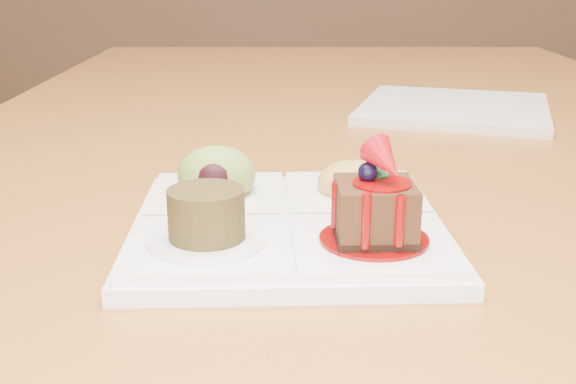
{
  "coord_description": "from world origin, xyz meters",
  "views": [
    {
      "loc": [
        -0.09,
        -0.81,
        0.95
      ],
      "look_at": [
        -0.09,
        -0.31,
        0.79
      ],
      "focal_mm": 45.0,
      "sensor_mm": 36.0,
      "label": 1
    }
  ],
  "objects": [
    {
      "name": "second_plate",
      "position": [
        0.14,
        0.14,
        0.76
      ],
      "size": [
        0.3,
        0.3,
        0.01
      ],
      "primitive_type": "cube",
      "rotation": [
        0.0,
        0.0,
        -0.29
      ],
      "color": "white",
      "rests_on": "dining_table"
    },
    {
      "name": "sampler_plate",
      "position": [
        -0.09,
        -0.3,
        0.77
      ],
      "size": [
        0.24,
        0.24,
        0.09
      ],
      "rotation": [
        0.0,
        0.0,
        0.03
      ],
      "color": "white",
      "rests_on": "dining_table"
    },
    {
      "name": "dining_table",
      "position": [
        0.0,
        0.0,
        0.68
      ],
      "size": [
        1.0,
        1.8,
        0.75
      ],
      "color": "#995627",
      "rests_on": "ground"
    }
  ]
}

